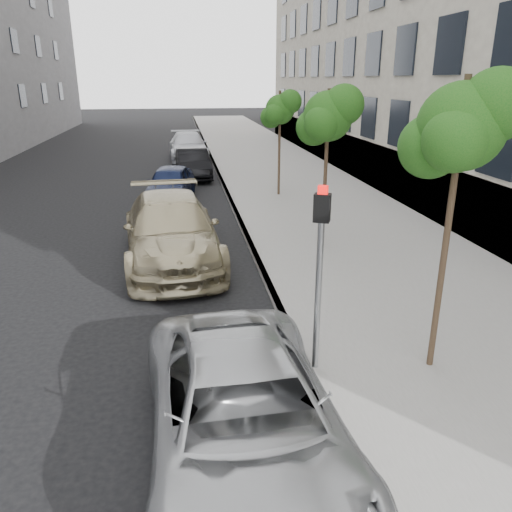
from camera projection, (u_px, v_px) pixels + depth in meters
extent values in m
plane|color=black|center=(252.00, 455.00, 6.47)|extent=(160.00, 160.00, 0.00)
cube|color=gray|center=(266.00, 160.00, 29.40)|extent=(6.40, 72.00, 0.14)
cube|color=#9E9B93|center=(213.00, 161.00, 28.95)|extent=(0.15, 72.00, 0.14)
cylinder|color=#38281C|center=(447.00, 233.00, 7.51)|extent=(0.10, 0.10, 4.53)
sphere|color=#165215|center=(461.00, 127.00, 6.98)|extent=(1.25, 1.25, 1.25)
sphere|color=#165215|center=(496.00, 105.00, 6.75)|extent=(1.00, 1.00, 1.00)
sphere|color=#165215|center=(430.00, 147.00, 7.27)|extent=(0.94, 0.94, 0.94)
cylinder|color=#38281C|center=(326.00, 170.00, 13.61)|extent=(0.10, 0.10, 4.22)
sphere|color=#165215|center=(328.00, 116.00, 13.14)|extent=(1.32, 1.32, 1.32)
sphere|color=#165215|center=(344.00, 105.00, 12.90)|extent=(1.05, 1.05, 1.05)
sphere|color=#165215|center=(314.00, 127.00, 13.43)|extent=(0.99, 0.99, 0.99)
cylinder|color=#38281C|center=(279.00, 144.00, 19.70)|extent=(0.10, 0.10, 4.03)
sphere|color=#165215|center=(280.00, 110.00, 19.25)|extent=(1.13, 1.13, 1.13)
sphere|color=#165215|center=(290.00, 102.00, 19.02)|extent=(0.90, 0.90, 0.90)
sphere|color=#165215|center=(271.00, 117.00, 19.54)|extent=(0.85, 0.85, 0.85)
cylinder|color=#939699|center=(318.00, 298.00, 7.79)|extent=(0.10, 0.10, 2.47)
cube|color=black|center=(322.00, 208.00, 7.31)|extent=(0.29, 0.26, 0.42)
cube|color=red|center=(323.00, 190.00, 7.21)|extent=(0.17, 0.15, 0.12)
imported|color=#A1A3A5|center=(245.00, 417.00, 6.08)|extent=(2.54, 5.17, 1.41)
imported|color=tan|center=(171.00, 230.00, 13.10)|extent=(2.81, 6.01, 1.70)
imported|color=#101938|center=(170.00, 184.00, 19.70)|extent=(2.24, 4.23, 1.37)
imported|color=black|center=(193.00, 164.00, 24.23)|extent=(1.73, 4.28, 1.38)
imported|color=#B3B5BC|center=(188.00, 146.00, 29.84)|extent=(2.36, 5.42, 1.55)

